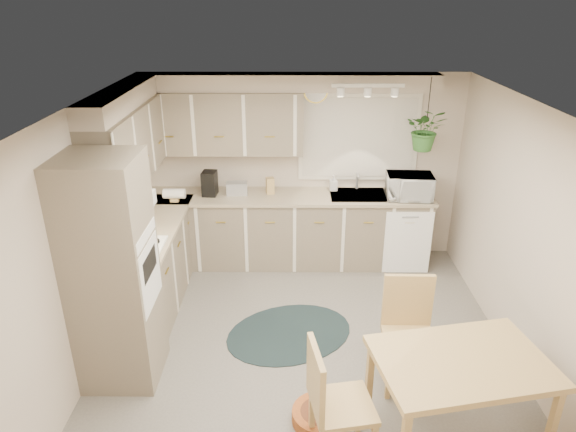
% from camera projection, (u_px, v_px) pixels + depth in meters
% --- Properties ---
extents(floor, '(4.20, 4.20, 0.00)m').
position_uv_depth(floor, '(305.00, 347.00, 5.15)').
color(floor, slate).
rests_on(floor, ground).
extents(ceiling, '(4.20, 4.20, 0.00)m').
position_uv_depth(ceiling, '(309.00, 108.00, 4.19)').
color(ceiling, silver).
rests_on(ceiling, wall_back).
extents(wall_back, '(4.00, 0.04, 2.40)m').
position_uv_depth(wall_back, '(302.00, 168.00, 6.60)').
color(wall_back, beige).
rests_on(wall_back, floor).
extents(wall_front, '(4.00, 0.04, 2.40)m').
position_uv_depth(wall_front, '(318.00, 413.00, 2.75)').
color(wall_front, beige).
rests_on(wall_front, floor).
extents(wall_left, '(0.04, 4.20, 2.40)m').
position_uv_depth(wall_left, '(88.00, 239.00, 4.68)').
color(wall_left, beige).
rests_on(wall_left, floor).
extents(wall_right, '(0.04, 4.20, 2.40)m').
position_uv_depth(wall_right, '(527.00, 240.00, 4.66)').
color(wall_right, beige).
rests_on(wall_right, floor).
extents(base_cab_left, '(0.60, 1.85, 0.90)m').
position_uv_depth(base_cab_left, '(153.00, 265.00, 5.78)').
color(base_cab_left, gray).
rests_on(base_cab_left, floor).
extents(base_cab_back, '(3.60, 0.60, 0.90)m').
position_uv_depth(base_cab_back, '(287.00, 230.00, 6.62)').
color(base_cab_back, gray).
rests_on(base_cab_back, floor).
extents(counter_left, '(0.64, 1.89, 0.04)m').
position_uv_depth(counter_left, '(150.00, 227.00, 5.59)').
color(counter_left, tan).
rests_on(counter_left, base_cab_left).
extents(counter_back, '(3.64, 0.64, 0.04)m').
position_uv_depth(counter_back, '(287.00, 197.00, 6.42)').
color(counter_back, tan).
rests_on(counter_back, base_cab_back).
extents(oven_stack, '(0.65, 0.65, 2.10)m').
position_uv_depth(oven_stack, '(113.00, 274.00, 4.40)').
color(oven_stack, gray).
rests_on(oven_stack, floor).
extents(wall_oven_face, '(0.02, 0.56, 0.58)m').
position_uv_depth(wall_oven_face, '(150.00, 274.00, 4.39)').
color(wall_oven_face, white).
rests_on(wall_oven_face, oven_stack).
extents(upper_cab_left, '(0.35, 2.00, 0.75)m').
position_uv_depth(upper_cab_left, '(130.00, 143.00, 5.35)').
color(upper_cab_left, gray).
rests_on(upper_cab_left, wall_left).
extents(upper_cab_back, '(2.00, 0.35, 0.75)m').
position_uv_depth(upper_cab_back, '(220.00, 123.00, 6.19)').
color(upper_cab_back, gray).
rests_on(upper_cab_back, wall_back).
extents(soffit_left, '(0.30, 2.00, 0.20)m').
position_uv_depth(soffit_left, '(122.00, 97.00, 5.16)').
color(soffit_left, beige).
rests_on(soffit_left, wall_left).
extents(soffit_back, '(3.60, 0.30, 0.20)m').
position_uv_depth(soffit_back, '(287.00, 82.00, 6.02)').
color(soffit_back, beige).
rests_on(soffit_back, wall_back).
extents(cooktop, '(0.52, 0.58, 0.02)m').
position_uv_depth(cooktop, '(136.00, 249.00, 5.06)').
color(cooktop, white).
rests_on(cooktop, counter_left).
extents(range_hood, '(0.40, 0.60, 0.14)m').
position_uv_depth(range_hood, '(128.00, 206.00, 4.87)').
color(range_hood, white).
rests_on(range_hood, upper_cab_left).
extents(window_blinds, '(1.40, 0.02, 1.00)m').
position_uv_depth(window_blinds, '(359.00, 138.00, 6.40)').
color(window_blinds, silver).
rests_on(window_blinds, wall_back).
extents(window_frame, '(1.50, 0.02, 1.10)m').
position_uv_depth(window_frame, '(359.00, 138.00, 6.41)').
color(window_frame, silver).
rests_on(window_frame, wall_back).
extents(sink, '(0.70, 0.48, 0.10)m').
position_uv_depth(sink, '(358.00, 198.00, 6.44)').
color(sink, '#A9ACB0').
rests_on(sink, counter_back).
extents(dishwasher_front, '(0.58, 0.02, 0.83)m').
position_uv_depth(dishwasher_front, '(408.00, 243.00, 6.34)').
color(dishwasher_front, white).
rests_on(dishwasher_front, base_cab_back).
extents(track_light_bar, '(0.80, 0.04, 0.04)m').
position_uv_depth(track_light_bar, '(368.00, 85.00, 5.64)').
color(track_light_bar, white).
rests_on(track_light_bar, ceiling).
extents(wall_clock, '(0.30, 0.03, 0.30)m').
position_uv_depth(wall_clock, '(316.00, 91.00, 6.18)').
color(wall_clock, gold).
rests_on(wall_clock, wall_back).
extents(dining_table, '(1.39, 1.06, 0.79)m').
position_uv_depth(dining_table, '(456.00, 401.00, 3.93)').
color(dining_table, tan).
rests_on(dining_table, floor).
extents(chair_left, '(0.54, 0.54, 0.99)m').
position_uv_depth(chair_left, '(343.00, 403.00, 3.77)').
color(chair_left, tan).
rests_on(chair_left, floor).
extents(chair_back, '(0.48, 0.48, 1.00)m').
position_uv_depth(chair_back, '(410.00, 337.00, 4.48)').
color(chair_back, tan).
rests_on(chair_back, floor).
extents(braided_rug, '(1.63, 1.46, 0.01)m').
position_uv_depth(braided_rug, '(289.00, 333.00, 5.35)').
color(braided_rug, black).
rests_on(braided_rug, floor).
extents(pet_bed, '(0.61, 0.61, 0.11)m').
position_uv_depth(pet_bed, '(320.00, 416.00, 4.24)').
color(pet_bed, '#B05423').
rests_on(pet_bed, floor).
extents(microwave, '(0.57, 0.33, 0.37)m').
position_uv_depth(microwave, '(409.00, 184.00, 6.25)').
color(microwave, white).
rests_on(microwave, counter_back).
extents(soap_bottle, '(0.11, 0.21, 0.09)m').
position_uv_depth(soap_bottle, '(333.00, 187.00, 6.54)').
color(soap_bottle, white).
rests_on(soap_bottle, counter_back).
extents(hanging_plant, '(0.55, 0.58, 0.39)m').
position_uv_depth(hanging_plant, '(425.00, 134.00, 6.00)').
color(hanging_plant, '#346D2B').
rests_on(hanging_plant, ceiling).
extents(coffee_maker, '(0.19, 0.22, 0.30)m').
position_uv_depth(coffee_maker, '(210.00, 183.00, 6.37)').
color(coffee_maker, black).
rests_on(coffee_maker, counter_back).
extents(toaster, '(0.27, 0.17, 0.16)m').
position_uv_depth(toaster, '(237.00, 188.00, 6.42)').
color(toaster, '#A9ACB0').
rests_on(toaster, counter_back).
extents(knife_block, '(0.11, 0.11, 0.21)m').
position_uv_depth(knife_block, '(270.00, 186.00, 6.43)').
color(knife_block, tan).
rests_on(knife_block, counter_back).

